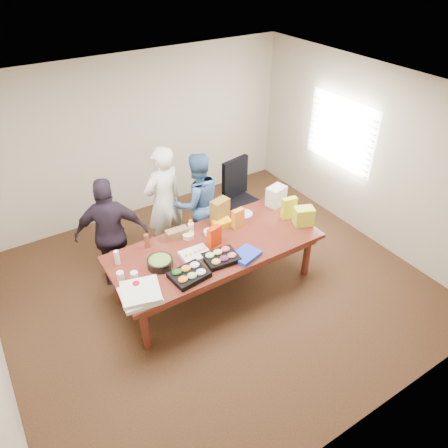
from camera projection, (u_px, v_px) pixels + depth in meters
floor at (216, 288)px, 6.06m from camera, size 5.50×5.00×0.02m
ceiling at (213, 98)px, 4.50m from camera, size 5.50×5.00×0.02m
wall_back at (136, 138)px, 7.01m from camera, size 5.50×0.04×2.70m
wall_front at (371, 343)px, 3.55m from camera, size 5.50×0.04×2.70m
wall_right at (369, 155)px, 6.49m from camera, size 0.04×5.00×2.70m
window_panel at (340, 133)px, 6.81m from camera, size 0.03×1.40×1.10m
window_blinds at (339, 133)px, 6.79m from camera, size 0.04×1.36×1.00m
conference_table at (216, 267)px, 5.84m from camera, size 2.80×1.20×0.75m
office_chair at (243, 202)px, 6.80m from camera, size 0.71×0.71×1.20m
person_center at (164, 202)px, 6.27m from camera, size 0.71×0.53×1.76m
person_right at (198, 203)px, 6.41m from camera, size 0.82×0.66×1.59m
person_left at (112, 234)px, 5.71m from camera, size 1.04×0.74×1.65m
veggie_tray at (189, 275)px, 5.09m from camera, size 0.47×0.39×0.07m
fruit_tray at (221, 258)px, 5.36m from camera, size 0.45×0.37×0.06m
sheet_cake at (195, 255)px, 5.41m from camera, size 0.37×0.29×0.06m
salad_bowl at (160, 263)px, 5.25m from camera, size 0.35×0.35×0.10m
chip_bag_blue at (246, 255)px, 5.41m from camera, size 0.41×0.35×0.05m
chip_bag_red at (214, 236)px, 5.55m from camera, size 0.21×0.12×0.28m
chip_bag_yellow at (289, 208)px, 6.07m from camera, size 0.23×0.12×0.32m
chip_bag_orange at (238, 218)px, 5.90m from camera, size 0.19×0.10×0.27m
mayo_jar at (191, 227)px, 5.85m from camera, size 0.08×0.08×0.12m
mustard_bottle at (191, 225)px, 5.88m from camera, size 0.06×0.06×0.15m
dressing_bottle at (147, 241)px, 5.54m from camera, size 0.08×0.08×0.20m
ranch_bottle at (117, 258)px, 5.26m from camera, size 0.07×0.07×0.19m
banana_bunch at (222, 223)px, 5.96m from camera, size 0.28×0.18×0.09m
bread_loaf at (177, 233)px, 5.74m from camera, size 0.31×0.15×0.12m
kraft_bag at (220, 210)px, 6.00m from camera, size 0.29×0.21×0.34m
red_cup at (137, 286)px, 4.90m from camera, size 0.09×0.09×0.11m
clear_cup_a at (134, 276)px, 5.04m from camera, size 0.11×0.11×0.12m
clear_cup_b at (120, 276)px, 5.04m from camera, size 0.10×0.10×0.12m
pizza_box_lower at (140, 296)px, 4.82m from camera, size 0.48×0.48×0.05m
pizza_box_upper at (141, 292)px, 4.80m from camera, size 0.53×0.53×0.05m
plate_a at (244, 214)px, 6.23m from camera, size 0.28×0.28×0.01m
plate_b at (244, 214)px, 6.22m from camera, size 0.28×0.28×0.01m
dip_bowl_a at (209, 232)px, 5.81m from camera, size 0.18×0.18×0.06m
dip_bowl_b at (188, 236)px, 5.75m from camera, size 0.17×0.17×0.06m
grocery_bag_white at (276, 196)px, 6.37m from camera, size 0.32×0.26×0.30m
grocery_bag_yellow at (304, 216)px, 5.95m from camera, size 0.31×0.27×0.26m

